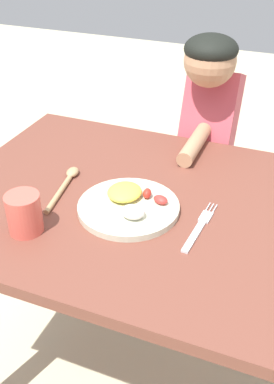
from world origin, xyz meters
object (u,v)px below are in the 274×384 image
Objects in this scene: spoon at (66,183)px; drinking_cup at (24,213)px; plate at (129,205)px; person at (206,168)px; fork at (199,228)px.

spoon is 0.21m from drinking_cup.
drinking_cup is (0.01, -0.21, 0.04)m from spoon.
person is at bearing 83.08° from plate.
person is at bearing 70.21° from drinking_cup.
person is (0.27, 0.51, -0.17)m from spoon.
person is (-0.12, 0.56, -0.17)m from fork.
plate is 1.22× the size of fork.
fork is 0.60m from person.
spoon reaches higher than fork.
person is at bearing 16.03° from fork.
person reaches higher than drinking_cup.
spoon is at bearing 93.05° from drinking_cup.
spoon is (-0.20, 0.04, -0.01)m from plate.
drinking_cup is (-0.38, -0.16, 0.05)m from fork.
fork is 2.15× the size of drinking_cup.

